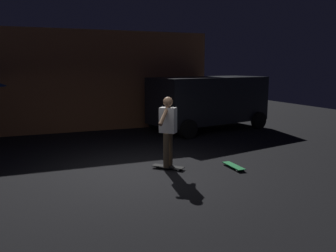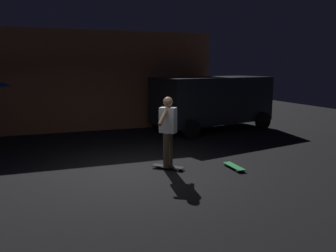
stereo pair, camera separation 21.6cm
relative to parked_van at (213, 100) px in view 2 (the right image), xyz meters
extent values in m
plane|color=black|center=(-4.21, -4.58, -1.16)|extent=(28.00, 28.00, 0.00)
cube|color=#C67A47|center=(-4.44, 3.34, 0.73)|extent=(9.88, 3.96, 3.77)
cube|color=black|center=(-0.01, 0.00, 0.02)|extent=(4.90, 2.85, 1.70)
cube|color=black|center=(2.22, 0.49, 0.37)|extent=(0.44, 1.72, 0.64)
cylinder|color=black|center=(1.49, 1.34, -0.83)|extent=(0.69, 0.36, 0.66)
cylinder|color=black|center=(1.91, -0.59, -0.83)|extent=(0.69, 0.36, 0.66)
cylinder|color=black|center=(-1.93, 0.59, -0.83)|extent=(0.69, 0.36, 0.66)
cylinder|color=black|center=(-1.51, -1.35, -0.83)|extent=(0.69, 0.36, 0.66)
cube|color=black|center=(-3.52, -4.48, -1.10)|extent=(0.70, 0.69, 0.02)
sphere|color=silver|center=(-3.25, -4.63, -1.13)|extent=(0.05, 0.05, 0.05)
sphere|color=silver|center=(-3.37, -4.75, -1.13)|extent=(0.05, 0.05, 0.05)
sphere|color=silver|center=(-3.68, -4.21, -1.13)|extent=(0.05, 0.05, 0.05)
sphere|color=silver|center=(-3.80, -4.33, -1.13)|extent=(0.05, 0.05, 0.05)
cube|color=green|center=(-2.02, -5.02, -1.10)|extent=(0.22, 0.78, 0.02)
sphere|color=silver|center=(-2.10, -4.72, -1.13)|extent=(0.05, 0.05, 0.05)
sphere|color=silver|center=(-1.93, -4.72, -1.13)|extent=(0.05, 0.05, 0.05)
sphere|color=silver|center=(-2.11, -5.32, -1.13)|extent=(0.05, 0.05, 0.05)
sphere|color=silver|center=(-1.94, -5.32, -1.13)|extent=(0.05, 0.05, 0.05)
cylinder|color=brown|center=(-3.45, -4.40, -0.68)|extent=(0.14, 0.14, 0.82)
cylinder|color=brown|center=(-3.60, -4.56, -0.68)|extent=(0.14, 0.14, 0.82)
cube|color=white|center=(-3.52, -4.48, 0.03)|extent=(0.43, 0.42, 0.60)
sphere|color=#936B4C|center=(-3.52, -4.48, 0.46)|extent=(0.23, 0.23, 0.23)
cylinder|color=#936B4C|center=(-3.37, -4.33, 0.18)|extent=(0.44, 0.45, 0.46)
cylinder|color=#936B4C|center=(-3.68, -4.64, 0.18)|extent=(0.44, 0.45, 0.46)
camera|label=1|loc=(-6.69, -12.27, 1.30)|focal=38.64mm
camera|label=2|loc=(-6.49, -12.35, 1.30)|focal=38.64mm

